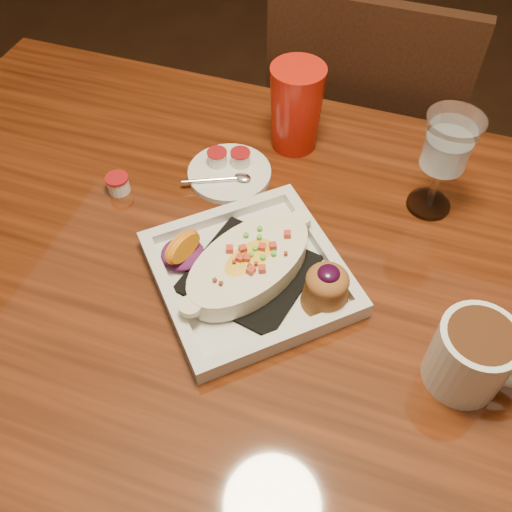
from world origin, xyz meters
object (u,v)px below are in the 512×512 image
(coffee_mug, at_px, (474,355))
(chair_far, at_px, (359,145))
(plate, at_px, (256,271))
(saucer, at_px, (228,170))
(goblet, at_px, (447,148))
(table, at_px, (287,319))
(red_tumbler, at_px, (296,108))

(coffee_mug, bearing_deg, chair_far, 111.24)
(plate, relative_size, saucer, 2.55)
(goblet, bearing_deg, table, -126.73)
(chair_far, bearing_deg, plate, 85.74)
(plate, bearing_deg, red_tumbler, 53.55)
(goblet, relative_size, red_tumbler, 1.14)
(coffee_mug, bearing_deg, plate, 170.59)
(goblet, bearing_deg, red_tumbler, 163.01)
(table, distance_m, chair_far, 0.65)
(saucer, bearing_deg, table, -48.43)
(table, distance_m, coffee_mug, 0.31)
(plate, bearing_deg, chair_far, 42.71)
(plate, height_order, red_tumbler, red_tumbler)
(goblet, bearing_deg, coffee_mug, -73.52)
(chair_far, height_order, coffee_mug, chair_far)
(chair_far, height_order, red_tumbler, chair_far)
(chair_far, xyz_separation_m, saucer, (-0.17, -0.44, 0.25))
(coffee_mug, distance_m, red_tumbler, 0.50)
(goblet, distance_m, saucer, 0.36)
(plate, distance_m, coffee_mug, 0.31)
(chair_far, distance_m, coffee_mug, 0.80)
(goblet, xyz_separation_m, red_tumbler, (-0.25, 0.08, -0.04))
(table, relative_size, coffee_mug, 10.80)
(chair_far, relative_size, goblet, 5.26)
(coffee_mug, height_order, saucer, coffee_mug)
(coffee_mug, relative_size, goblet, 0.79)
(table, bearing_deg, red_tumbler, 105.52)
(coffee_mug, bearing_deg, red_tumbler, 133.54)
(plate, distance_m, saucer, 0.24)
(table, height_order, chair_far, chair_far)
(chair_far, relative_size, coffee_mug, 6.69)
(saucer, bearing_deg, goblet, 6.31)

